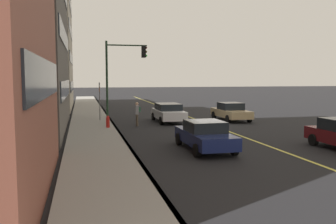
{
  "coord_description": "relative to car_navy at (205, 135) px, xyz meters",
  "views": [
    {
      "loc": [
        -25.3,
        9.18,
        3.49
      ],
      "look_at": [
        -2.36,
        3.76,
        1.25
      ],
      "focal_mm": 39.41,
      "sensor_mm": 36.0,
      "label": 1
    }
  ],
  "objects": [
    {
      "name": "fire_hydrant",
      "position": [
        7.92,
        4.04,
        -0.25
      ],
      "size": [
        0.24,
        0.24,
        0.94
      ],
      "color": "red",
      "rests_on": "ground"
    },
    {
      "name": "curb_edge",
      "position": [
        8.7,
        3.52,
        -0.64
      ],
      "size": [
        80.0,
        0.16,
        0.15
      ],
      "primitive_type": "cube",
      "color": "slate",
      "rests_on": "ground"
    },
    {
      "name": "car_tan",
      "position": [
        11.02,
        -6.01,
        0.0
      ],
      "size": [
        4.6,
        2.0,
        1.43
      ],
      "color": "tan",
      "rests_on": "ground"
    },
    {
      "name": "pedestrian_with_backpack",
      "position": [
        9.26,
        1.87,
        0.29
      ],
      "size": [
        0.41,
        0.37,
        1.72
      ],
      "color": "brown",
      "rests_on": "ground"
    },
    {
      "name": "building_glass_right",
      "position": [
        26.92,
        11.6,
        6.37
      ],
      "size": [
        15.84,
        9.76,
        14.17
      ],
      "color": "#B2A893",
      "rests_on": "ground"
    },
    {
      "name": "car_navy",
      "position": [
        0.0,
        0.0,
        0.0
      ],
      "size": [
        4.59,
        1.98,
        1.4
      ],
      "color": "navy",
      "rests_on": "ground"
    },
    {
      "name": "sidewalk_slab",
      "position": [
        8.7,
        5.0,
        -0.64
      ],
      "size": [
        80.0,
        3.11,
        0.15
      ],
      "primitive_type": "cube",
      "color": "gray",
      "rests_on": "ground"
    },
    {
      "name": "traffic_light_mast",
      "position": [
        11.16,
        2.75,
        3.43
      ],
      "size": [
        0.28,
        3.12,
        6.15
      ],
      "color": "#1E3823",
      "rests_on": "ground"
    },
    {
      "name": "car_white",
      "position": [
        11.11,
        -0.84,
        0.04
      ],
      "size": [
        4.55,
        2.03,
        1.44
      ],
      "color": "silver",
      "rests_on": "ground"
    },
    {
      "name": "lane_stripe_center",
      "position": [
        8.7,
        -3.45,
        -0.71
      ],
      "size": [
        80.0,
        0.16,
        0.01
      ],
      "primitive_type": "cube",
      "color": "#D8CC4C",
      "rests_on": "ground"
    },
    {
      "name": "ground",
      "position": [
        8.7,
        -3.45,
        -0.71
      ],
      "size": [
        200.0,
        200.0,
        0.0
      ],
      "primitive_type": "plane",
      "color": "black"
    },
    {
      "name": "street_sign_post",
      "position": [
        12.31,
        4.35,
        1.09
      ],
      "size": [
        0.6,
        0.08,
        3.07
      ],
      "color": "slate",
      "rests_on": "ground"
    }
  ]
}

